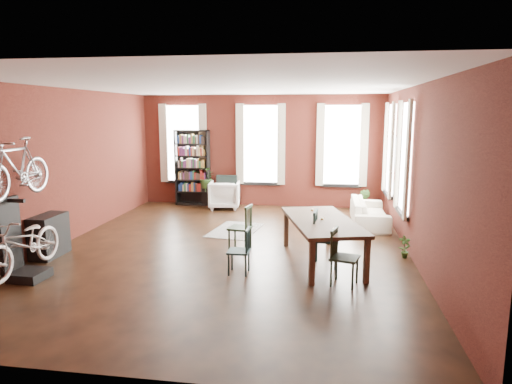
% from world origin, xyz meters
% --- Properties ---
extents(room, '(9.00, 9.04, 3.22)m').
position_xyz_m(room, '(0.25, 0.62, 2.14)').
color(room, black).
rests_on(room, ground).
extents(dining_table, '(1.66, 2.54, 0.80)m').
position_xyz_m(dining_table, '(1.83, -0.49, 0.40)').
color(dining_table, brown).
rests_on(dining_table, ground).
extents(dining_chair_a, '(0.36, 0.36, 0.78)m').
position_xyz_m(dining_chair_a, '(0.45, -1.28, 0.39)').
color(dining_chair_a, '#183536').
rests_on(dining_chair_a, ground).
extents(dining_chair_b, '(0.47, 0.47, 0.90)m').
position_xyz_m(dining_chair_b, '(0.22, 0.05, 0.45)').
color(dining_chair_b, '#1E301C').
rests_on(dining_chair_b, ground).
extents(dining_chair_c, '(0.51, 0.51, 0.90)m').
position_xyz_m(dining_chair_c, '(2.20, -1.54, 0.45)').
color(dining_chair_c, '#1D2F1C').
rests_on(dining_chair_c, ground).
extents(dining_chair_d, '(0.50, 0.50, 0.99)m').
position_xyz_m(dining_chair_d, '(1.91, -0.67, 0.49)').
color(dining_chair_d, '#173433').
rests_on(dining_chair_d, ground).
extents(bookshelf, '(1.00, 0.32, 2.20)m').
position_xyz_m(bookshelf, '(-2.00, 4.30, 1.10)').
color(bookshelf, black).
rests_on(bookshelf, ground).
extents(white_armchair, '(0.92, 0.87, 0.85)m').
position_xyz_m(white_armchair, '(-0.96, 3.92, 0.43)').
color(white_armchair, white).
rests_on(white_armchair, ground).
extents(cream_sofa, '(0.61, 2.08, 0.81)m').
position_xyz_m(cream_sofa, '(2.95, 2.60, 0.41)').
color(cream_sofa, beige).
rests_on(cream_sofa, ground).
extents(striped_rug, '(1.18, 1.68, 0.01)m').
position_xyz_m(striped_rug, '(-0.17, 1.52, 0.01)').
color(striped_rug, black).
rests_on(striped_rug, ground).
extents(bike_trainer, '(0.53, 0.53, 0.15)m').
position_xyz_m(bike_trainer, '(-2.88, -2.09, 0.07)').
color(bike_trainer, black).
rests_on(bike_trainer, ground).
extents(bike_wall_rack, '(0.16, 0.60, 1.30)m').
position_xyz_m(bike_wall_rack, '(-3.40, -1.80, 0.65)').
color(bike_wall_rack, black).
rests_on(bike_wall_rack, ground).
extents(console_table, '(0.40, 0.80, 0.80)m').
position_xyz_m(console_table, '(-3.28, -0.90, 0.40)').
color(console_table, black).
rests_on(console_table, ground).
extents(plant_stand, '(0.27, 0.27, 0.51)m').
position_xyz_m(plant_stand, '(-1.57, 4.29, 0.26)').
color(plant_stand, black).
rests_on(plant_stand, ground).
extents(plant_by_sofa, '(0.54, 0.74, 0.30)m').
position_xyz_m(plant_by_sofa, '(2.89, 3.91, 0.15)').
color(plant_by_sofa, '#315622').
rests_on(plant_by_sofa, ground).
extents(plant_small, '(0.33, 0.47, 0.15)m').
position_xyz_m(plant_small, '(3.37, 0.00, 0.08)').
color(plant_small, '#326227').
rests_on(plant_small, ground).
extents(bicycle_floor, '(0.63, 0.94, 1.78)m').
position_xyz_m(bicycle_floor, '(-2.91, -2.10, 1.04)').
color(bicycle_floor, beige).
rests_on(bicycle_floor, bike_trainer).
extents(bicycle_hung, '(0.47, 1.00, 1.66)m').
position_xyz_m(bicycle_hung, '(-3.15, -1.80, 2.13)').
color(bicycle_hung, '#A5A8AD').
rests_on(bicycle_hung, bike_wall_rack).
extents(plant_on_stand, '(0.76, 0.80, 0.49)m').
position_xyz_m(plant_on_stand, '(-1.57, 4.27, 0.76)').
color(plant_on_stand, '#325C24').
rests_on(plant_on_stand, plant_stand).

